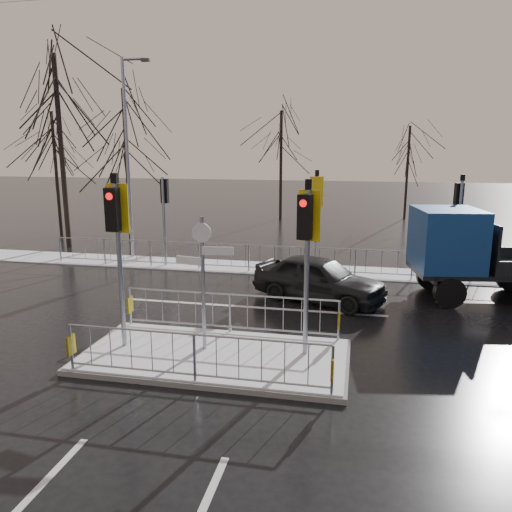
% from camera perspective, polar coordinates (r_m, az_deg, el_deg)
% --- Properties ---
extents(ground, '(120.00, 120.00, 0.00)m').
position_cam_1_polar(ground, '(11.58, -4.73, -11.65)').
color(ground, black).
rests_on(ground, ground).
extents(snow_verge, '(30.00, 2.00, 0.04)m').
position_cam_1_polar(snow_verge, '(19.55, 2.41, -1.47)').
color(snow_verge, silver).
rests_on(snow_verge, ground).
extents(lane_markings, '(8.00, 11.38, 0.01)m').
position_cam_1_polar(lane_markings, '(11.29, -5.21, -12.30)').
color(lane_markings, silver).
rests_on(lane_markings, ground).
extents(traffic_island, '(6.00, 3.04, 4.15)m').
position_cam_1_polar(traffic_island, '(11.44, -4.80, -9.84)').
color(traffic_island, '#63635E').
rests_on(traffic_island, ground).
extents(far_kerb_fixtures, '(18.00, 0.65, 3.83)m').
position_cam_1_polar(far_kerb_fixtures, '(18.79, 3.06, 1.08)').
color(far_kerb_fixtures, gray).
rests_on(far_kerb_fixtures, ground).
extents(car_far_lane, '(4.48, 3.12, 1.42)m').
position_cam_1_polar(car_far_lane, '(15.57, 7.22, -2.58)').
color(car_far_lane, black).
rests_on(car_far_lane, ground).
extents(flatbed_truck, '(6.40, 3.13, 2.85)m').
position_cam_1_polar(flatbed_truck, '(16.89, 23.66, 0.45)').
color(flatbed_truck, black).
rests_on(flatbed_truck, ground).
extents(tree_near_a, '(4.75, 4.75, 8.97)m').
position_cam_1_polar(tree_near_a, '(25.14, -21.65, 14.79)').
color(tree_near_a, black).
rests_on(tree_near_a, ground).
extents(tree_near_b, '(4.00, 4.00, 7.55)m').
position_cam_1_polar(tree_near_b, '(25.19, -14.67, 13.04)').
color(tree_near_b, black).
rests_on(tree_near_b, ground).
extents(tree_near_c, '(3.50, 3.50, 6.61)m').
position_cam_1_polar(tree_near_c, '(28.29, -22.04, 11.14)').
color(tree_near_c, black).
rests_on(tree_near_c, ground).
extents(tree_far_a, '(3.75, 3.75, 7.08)m').
position_cam_1_polar(tree_far_a, '(32.52, 2.89, 12.64)').
color(tree_far_a, black).
rests_on(tree_far_a, ground).
extents(tree_far_b, '(3.25, 3.25, 6.14)m').
position_cam_1_polar(tree_far_b, '(34.25, 17.01, 11.03)').
color(tree_far_b, black).
rests_on(tree_far_b, ground).
extents(street_lamp_left, '(1.25, 0.18, 8.20)m').
position_cam_1_polar(street_lamp_left, '(21.80, -14.34, 11.48)').
color(street_lamp_left, gray).
rests_on(street_lamp_left, ground).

